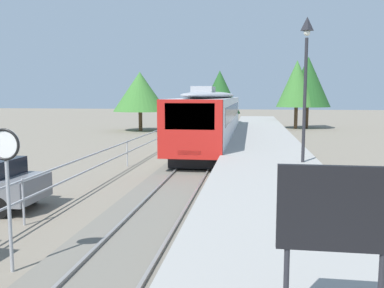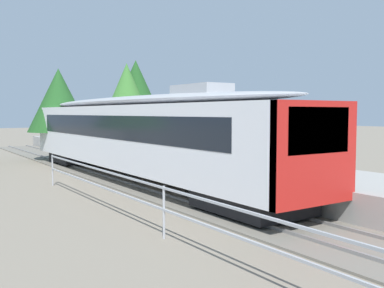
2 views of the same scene
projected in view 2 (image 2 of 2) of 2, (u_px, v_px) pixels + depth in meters
name	position (u px, v px, depth m)	size (l,w,h in m)	color
ground_plane	(155.00, 228.00, 11.29)	(160.00, 160.00, 0.00)	slate
track_rails	(244.00, 212.00, 12.94)	(3.20, 60.00, 0.14)	#6B665B
commuter_train	(136.00, 131.00, 18.70)	(2.82, 19.90, 3.74)	silver
station_platform	(319.00, 187.00, 14.70)	(3.90, 60.00, 0.90)	#999691
tree_behind_carpark	(136.00, 91.00, 36.86)	(4.64, 4.64, 7.33)	brown
tree_behind_station_far	(127.00, 93.00, 35.62)	(4.06, 4.06, 6.94)	brown
tree_distant_centre	(59.00, 100.00, 26.62)	(3.72, 3.72, 5.62)	brown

